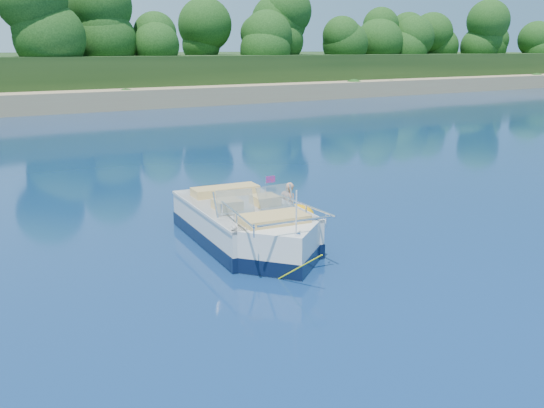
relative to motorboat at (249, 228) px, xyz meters
The scene contains 4 objects.
ground 0.91m from the motorboat, 71.88° to the right, with size 160.00×160.00×0.00m, color #092342.
motorboat is the anchor object (origin of this frame).
tow_tube 2.57m from the motorboat, 34.96° to the left, with size 1.87×1.87×0.39m.
boy 2.62m from the motorboat, 36.35° to the left, with size 0.51×0.33×1.39m, color tan.
Camera 1 is at (-7.21, -11.42, 4.64)m, focal length 40.00 mm.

